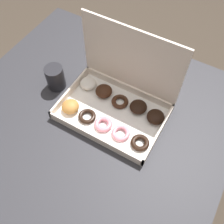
{
  "coord_description": "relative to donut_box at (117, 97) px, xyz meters",
  "views": [
    {
      "loc": [
        0.33,
        -0.41,
        1.62
      ],
      "look_at": [
        0.06,
        0.06,
        0.79
      ],
      "focal_mm": 42.0,
      "sensor_mm": 36.0,
      "label": 1
    }
  ],
  "objects": [
    {
      "name": "donut_box",
      "position": [
        0.0,
        0.0,
        0.0
      ],
      "size": [
        0.39,
        0.27,
        0.31
      ],
      "color": "white",
      "rests_on": "dining_table"
    },
    {
      "name": "dining_table",
      "position": [
        -0.06,
        -0.11,
        -0.17
      ],
      "size": [
        1.04,
        0.99,
        0.78
      ],
      "color": "#2D2D33",
      "rests_on": "ground_plane"
    },
    {
      "name": "ground_plane",
      "position": [
        -0.06,
        -0.11,
        -0.84
      ],
      "size": [
        8.0,
        8.0,
        0.0
      ],
      "primitive_type": "plane",
      "color": "#42382D"
    },
    {
      "name": "coffee_mug",
      "position": [
        -0.26,
        -0.03,
        -0.01
      ],
      "size": [
        0.07,
        0.07,
        0.1
      ],
      "color": "#232328",
      "rests_on": "dining_table"
    }
  ]
}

